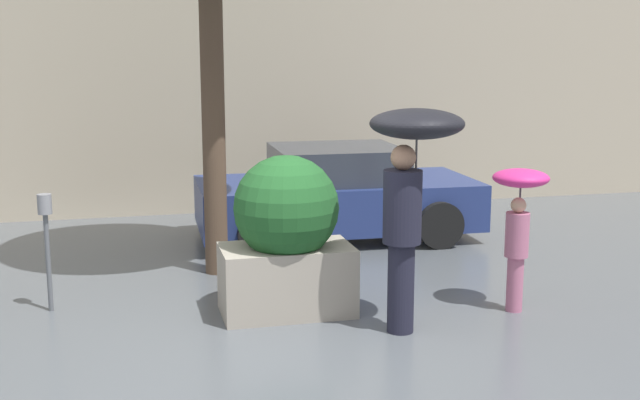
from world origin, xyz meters
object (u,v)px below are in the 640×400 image
object	(u,v)px
person_child	(519,209)
planter_box	(286,235)
person_adult	(411,169)
parking_meter	(46,227)
parked_car_near	(336,195)

from	to	relation	value
person_child	planter_box	bearing A→B (deg)	113.55
person_adult	parking_meter	size ratio (longest dim) A/B	1.73
planter_box	parked_car_near	distance (m)	3.37
planter_box	person_child	distance (m)	2.34
planter_box	person_child	xyz separation A→B (m)	(2.29, -0.44, 0.23)
person_child	parking_meter	bearing A→B (deg)	111.23
planter_box	parking_meter	xyz separation A→B (m)	(-2.32, 0.64, 0.06)
parking_meter	person_child	bearing A→B (deg)	-13.25
person_adult	parking_meter	xyz separation A→B (m)	(-3.33, 1.40, -0.67)
planter_box	parked_car_near	xyz separation A→B (m)	(1.35, 3.08, -0.21)
parked_car_near	parking_meter	world-z (taller)	parked_car_near
planter_box	person_adult	world-z (taller)	person_adult
person_adult	person_child	distance (m)	1.40
planter_box	parking_meter	world-z (taller)	planter_box
planter_box	parked_car_near	bearing A→B (deg)	66.41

